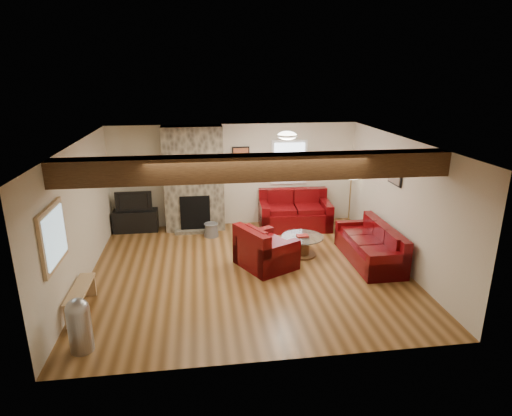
{
  "coord_description": "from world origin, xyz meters",
  "views": [
    {
      "loc": [
        -0.88,
        -7.49,
        3.68
      ],
      "look_at": [
        0.2,
        0.4,
        1.14
      ],
      "focal_mm": 30.0,
      "sensor_mm": 36.0,
      "label": 1
    }
  ],
  "objects_px": {
    "coffee_table": "(302,246)",
    "television": "(134,201)",
    "armchair_red": "(266,246)",
    "floor_lamp": "(351,176)",
    "tv_cabinet": "(136,221)",
    "loveseat": "(295,210)",
    "sofa_three": "(370,244)"
  },
  "relations": [
    {
      "from": "coffee_table",
      "to": "television",
      "type": "bearing_deg",
      "value": 151.58
    },
    {
      "from": "coffee_table",
      "to": "armchair_red",
      "type": "bearing_deg",
      "value": -154.14
    },
    {
      "from": "armchair_red",
      "to": "television",
      "type": "xyz_separation_m",
      "value": [
        -2.8,
        2.37,
        0.35
      ]
    },
    {
      "from": "television",
      "to": "floor_lamp",
      "type": "height_order",
      "value": "floor_lamp"
    },
    {
      "from": "tv_cabinet",
      "to": "floor_lamp",
      "type": "distance_m",
      "value": 5.33
    },
    {
      "from": "loveseat",
      "to": "armchair_red",
      "type": "xyz_separation_m",
      "value": [
        -1.04,
        -2.07,
        -0.04
      ]
    },
    {
      "from": "sofa_three",
      "to": "television",
      "type": "bearing_deg",
      "value": -116.47
    },
    {
      "from": "tv_cabinet",
      "to": "television",
      "type": "relative_size",
      "value": 1.23
    },
    {
      "from": "sofa_three",
      "to": "floor_lamp",
      "type": "height_order",
      "value": "floor_lamp"
    },
    {
      "from": "armchair_red",
      "to": "coffee_table",
      "type": "height_order",
      "value": "armchair_red"
    },
    {
      "from": "loveseat",
      "to": "tv_cabinet",
      "type": "height_order",
      "value": "loveseat"
    },
    {
      "from": "loveseat",
      "to": "tv_cabinet",
      "type": "bearing_deg",
      "value": 178.89
    },
    {
      "from": "loveseat",
      "to": "floor_lamp",
      "type": "bearing_deg",
      "value": 3.49
    },
    {
      "from": "tv_cabinet",
      "to": "television",
      "type": "xyz_separation_m",
      "value": [
        0.0,
        0.0,
        0.5
      ]
    },
    {
      "from": "sofa_three",
      "to": "coffee_table",
      "type": "bearing_deg",
      "value": -109.68
    },
    {
      "from": "television",
      "to": "sofa_three",
      "type": "bearing_deg",
      "value": -26.19
    },
    {
      "from": "loveseat",
      "to": "armchair_red",
      "type": "bearing_deg",
      "value": -113.4
    },
    {
      "from": "tv_cabinet",
      "to": "television",
      "type": "bearing_deg",
      "value": 0.0
    },
    {
      "from": "armchair_red",
      "to": "tv_cabinet",
      "type": "height_order",
      "value": "armchair_red"
    },
    {
      "from": "floor_lamp",
      "to": "loveseat",
      "type": "bearing_deg",
      "value": -179.87
    },
    {
      "from": "sofa_three",
      "to": "television",
      "type": "height_order",
      "value": "television"
    },
    {
      "from": "sofa_three",
      "to": "coffee_table",
      "type": "distance_m",
      "value": 1.37
    },
    {
      "from": "armchair_red",
      "to": "floor_lamp",
      "type": "xyz_separation_m",
      "value": [
        2.43,
        2.07,
        0.84
      ]
    },
    {
      "from": "tv_cabinet",
      "to": "floor_lamp",
      "type": "relative_size",
      "value": 0.71
    },
    {
      "from": "sofa_three",
      "to": "armchair_red",
      "type": "bearing_deg",
      "value": -91.59
    },
    {
      "from": "armchair_red",
      "to": "sofa_three",
      "type": "bearing_deg",
      "value": -118.81
    },
    {
      "from": "coffee_table",
      "to": "tv_cabinet",
      "type": "bearing_deg",
      "value": 151.58
    },
    {
      "from": "loveseat",
      "to": "television",
      "type": "height_order",
      "value": "television"
    },
    {
      "from": "sofa_three",
      "to": "television",
      "type": "xyz_separation_m",
      "value": [
        -4.91,
        2.41,
        0.39
      ]
    },
    {
      "from": "armchair_red",
      "to": "television",
      "type": "relative_size",
      "value": 1.22
    },
    {
      "from": "floor_lamp",
      "to": "sofa_three",
      "type": "bearing_deg",
      "value": -98.59
    },
    {
      "from": "coffee_table",
      "to": "tv_cabinet",
      "type": "xyz_separation_m",
      "value": [
        -3.63,
        1.96,
        0.05
      ]
    }
  ]
}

